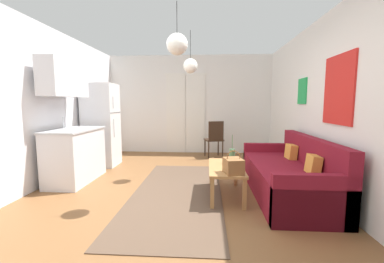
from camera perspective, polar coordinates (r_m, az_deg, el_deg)
name	(u,v)px	position (r m, az deg, el deg)	size (l,w,h in m)	color
ground_plane	(171,206)	(3.52, -4.94, -16.93)	(4.95, 7.57, 0.10)	brown
wall_back	(190,105)	(6.74, -0.58, 6.20)	(4.55, 0.13, 2.63)	white
wall_right	(346,106)	(3.63, 32.25, 5.06)	(0.12, 7.17, 2.63)	white
wall_left	(8,106)	(4.19, -36.93, 4.81)	(0.12, 7.17, 2.63)	silver
area_rug	(178,193)	(3.83, -3.39, -14.01)	(1.31, 3.13, 0.01)	brown
couch	(290,176)	(3.93, 21.93, -9.69)	(0.90, 2.11, 0.86)	maroon
coffee_table	(226,170)	(3.65, 7.87, -8.91)	(0.49, 1.03, 0.44)	#A87542
bamboo_vase	(232,156)	(3.82, 9.31, -5.62)	(0.09, 0.09, 0.44)	#47704C
handbag	(233,166)	(3.27, 9.59, -7.85)	(0.27, 0.31, 0.30)	brown
refrigerator	(101,125)	(5.64, -20.35, 1.41)	(0.67, 0.60, 1.77)	white
kitchen_counter	(73,136)	(4.68, -26.00, -1.02)	(0.60, 1.16, 2.07)	silver
accent_chair	(215,137)	(6.10, 5.29, -1.38)	(0.51, 0.50, 0.92)	#382619
pendant_lamp_near	(177,44)	(3.34, -3.50, 19.61)	(0.28, 0.28, 0.67)	black
pendant_lamp_far	(190,66)	(4.53, -0.38, 15.03)	(0.26, 0.26, 0.75)	black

